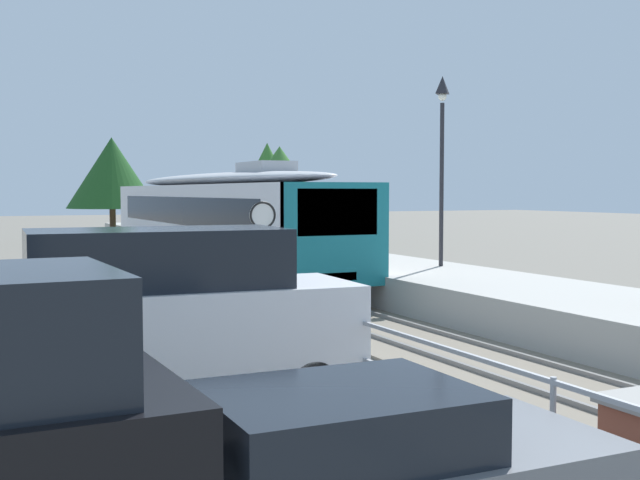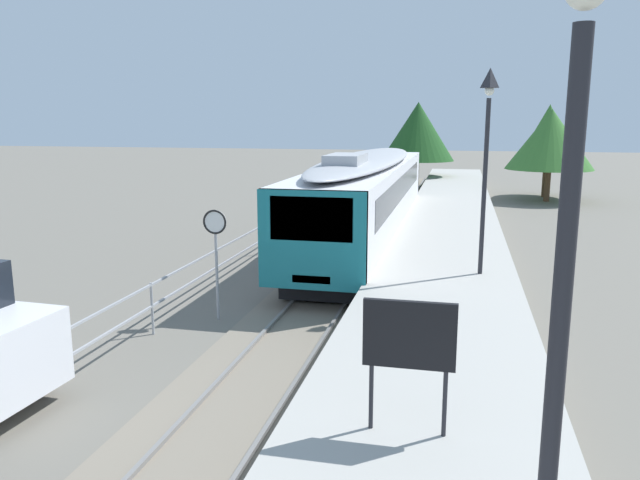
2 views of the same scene
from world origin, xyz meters
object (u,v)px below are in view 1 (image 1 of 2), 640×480
Objects in this scene: parked_van_white at (175,317)px; commuter_train at (217,217)px; platform_lamp_mid_platform at (442,134)px; speed_limit_sign at (263,232)px.

commuter_train is at bearing 69.99° from parked_van_white.
platform_lamp_mid_platform reaches higher than speed_limit_sign.
platform_lamp_mid_platform reaches higher than parked_van_white.
platform_lamp_mid_platform reaches higher than commuter_train.
platform_lamp_mid_platform is 1.91× the size of speed_limit_sign.
parked_van_white is at bearing -121.99° from speed_limit_sign.
commuter_train reaches higher than parked_van_white.
commuter_train is 8.89m from platform_lamp_mid_platform.
speed_limit_sign is at bearing -102.51° from commuter_train.
speed_limit_sign is at bearing 58.01° from parked_van_white.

